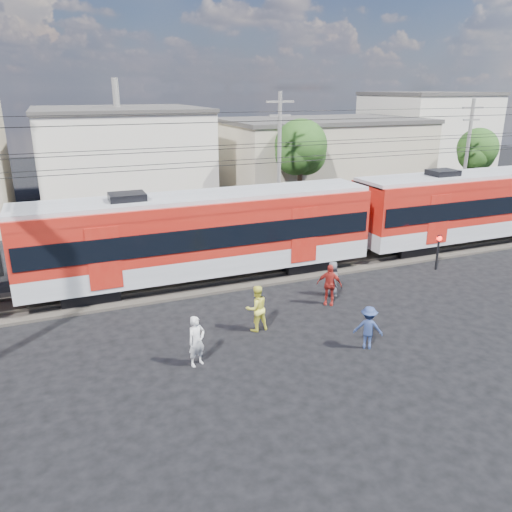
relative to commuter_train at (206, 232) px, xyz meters
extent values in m
plane|color=black|center=(0.84, -8.00, -2.40)|extent=(120.00, 120.00, 0.00)
cube|color=#2D2823|center=(0.84, 0.00, -2.34)|extent=(70.00, 3.40, 0.12)
cube|color=#59544C|center=(0.84, -0.75, -2.22)|extent=(70.00, 0.12, 0.12)
cube|color=#59544C|center=(0.84, 0.75, -2.22)|extent=(70.00, 0.12, 0.12)
cube|color=black|center=(-5.33, 0.00, -2.05)|extent=(2.40, 2.20, 0.70)
cube|color=black|center=(4.91, 0.00, -2.05)|extent=(2.40, 2.20, 0.70)
cube|color=#97999E|center=(-0.21, 0.00, -1.25)|extent=(16.00, 3.00, 0.90)
cube|color=#9A150E|center=(-0.21, 0.00, 0.40)|extent=(16.00, 3.00, 2.40)
cube|color=black|center=(-0.21, 0.00, 0.15)|extent=(15.68, 3.08, 0.95)
cube|color=#97999E|center=(-0.21, 0.00, 1.65)|extent=(16.00, 2.60, 0.25)
cube|color=black|center=(11.47, 0.00, -2.05)|extent=(2.40, 2.20, 0.70)
cube|color=#97999E|center=(16.59, 0.00, -1.25)|extent=(16.00, 3.00, 0.90)
cube|color=#9A150E|center=(16.59, 0.00, 0.40)|extent=(16.00, 3.00, 2.40)
cube|color=black|center=(16.59, 0.00, 0.15)|extent=(15.68, 3.08, 0.95)
cube|color=#97999E|center=(16.59, 0.00, 1.65)|extent=(16.00, 2.60, 0.25)
cylinder|color=black|center=(0.84, -0.70, 3.10)|extent=(70.00, 0.03, 0.03)
cylinder|color=black|center=(0.84, 0.70, 3.10)|extent=(70.00, 0.03, 0.03)
cylinder|color=black|center=(0.84, -0.70, 3.80)|extent=(70.00, 0.03, 0.03)
cylinder|color=black|center=(0.84, 0.70, 3.80)|extent=(70.00, 0.03, 0.03)
cylinder|color=black|center=(0.84, -3.50, 5.10)|extent=(70.00, 0.03, 0.03)
cylinder|color=black|center=(0.84, 3.50, 5.10)|extent=(70.00, 0.03, 0.03)
cube|color=beige|center=(-1.16, 19.00, 1.10)|extent=(12.00, 12.00, 7.00)
cube|color=#3F3D3A|center=(-1.16, 19.00, 4.75)|extent=(12.24, 12.24, 0.30)
cube|color=gray|center=(14.84, 16.00, 0.60)|extent=(16.00, 10.00, 6.00)
cube|color=#3F3D3A|center=(14.84, 16.00, 3.75)|extent=(16.32, 10.20, 0.30)
cube|color=beige|center=(28.84, 20.00, 1.60)|extent=(10.00, 10.00, 8.00)
cube|color=#3F3D3A|center=(28.84, 20.00, 5.75)|extent=(10.20, 10.20, 0.30)
cylinder|color=slate|center=(6.84, 7.00, 1.85)|extent=(0.24, 0.24, 8.50)
cube|color=slate|center=(6.84, 7.00, 5.50)|extent=(1.80, 0.12, 0.12)
cube|color=slate|center=(6.84, 7.00, 4.70)|extent=(1.40, 0.12, 0.12)
cylinder|color=slate|center=(20.84, 6.00, 1.60)|extent=(0.24, 0.24, 8.00)
cube|color=slate|center=(20.84, 6.00, 5.00)|extent=(1.80, 0.12, 0.12)
cube|color=slate|center=(20.84, 6.00, 4.20)|extent=(1.40, 0.12, 0.12)
cylinder|color=#382619|center=(9.84, 10.00, -0.44)|extent=(0.36, 0.36, 3.92)
sphere|color=#1A4212|center=(9.84, 10.00, 2.50)|extent=(3.64, 3.64, 3.64)
sphere|color=#1A4212|center=(10.44, 10.30, 1.80)|extent=(2.80, 2.80, 2.80)
cylinder|color=#382619|center=(24.84, 9.00, -0.72)|extent=(0.36, 0.36, 3.36)
sphere|color=#1A4212|center=(24.84, 9.00, 1.80)|extent=(3.12, 3.12, 3.12)
sphere|color=#1A4212|center=(25.44, 9.30, 1.20)|extent=(2.40, 2.40, 2.40)
imported|color=silver|center=(-2.50, -7.10, -1.54)|extent=(0.74, 0.61, 1.72)
imported|color=#E3E046|center=(0.25, -5.52, -1.51)|extent=(0.92, 0.75, 1.78)
imported|color=navy|center=(3.33, -8.25, -1.62)|extent=(1.16, 1.05, 1.57)
imported|color=maroon|center=(3.96, -4.46, -1.52)|extent=(1.09, 0.97, 1.77)
imported|color=#48474C|center=(4.57, -3.68, -1.62)|extent=(0.67, 0.86, 1.56)
imported|color=#BBBDC2|center=(21.10, 5.76, -1.75)|extent=(3.97, 1.90, 1.31)
imported|color=silver|center=(25.24, 5.78, -1.71)|extent=(4.34, 1.99, 1.38)
cylinder|color=black|center=(11.09, -2.79, -1.56)|extent=(0.11, 0.11, 1.68)
sphere|color=#FF140C|center=(11.09, -2.79, -0.77)|extent=(0.26, 0.26, 0.26)
cube|color=black|center=(11.09, -2.79, -0.77)|extent=(0.23, 0.06, 0.33)
camera|label=1|loc=(-6.13, -21.24, 6.27)|focal=35.00mm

